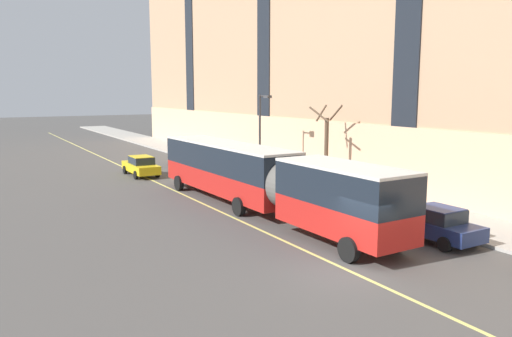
{
  "coord_description": "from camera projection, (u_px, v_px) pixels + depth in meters",
  "views": [
    {
      "loc": [
        -11.88,
        -13.46,
        6.51
      ],
      "look_at": [
        3.65,
        12.95,
        1.8
      ],
      "focal_mm": 35.0,
      "sensor_mm": 36.0,
      "label": 1
    }
  ],
  "objects": [
    {
      "name": "lane_centerline",
      "position": [
        300.0,
        248.0,
        20.94
      ],
      "size": [
        0.16,
        140.0,
        0.01
      ],
      "primitive_type": "cube",
      "color": "#E0D66B",
      "rests_on": "ground"
    },
    {
      "name": "city_bus",
      "position": [
        259.0,
        176.0,
        26.84
      ],
      "size": [
        3.14,
        20.19,
        3.49
      ],
      "color": "red",
      "rests_on": "ground"
    },
    {
      "name": "street_lamp",
      "position": [
        262.0,
        126.0,
        37.34
      ],
      "size": [
        0.36,
        1.48,
        6.17
      ],
      "color": "#2D2D30",
      "rests_on": "sidewalk"
    },
    {
      "name": "ground_plane",
      "position": [
        348.0,
        270.0,
        18.41
      ],
      "size": [
        260.0,
        260.0,
        0.0
      ],
      "primitive_type": "plane",
      "color": "#4C4947"
    },
    {
      "name": "sidewalk",
      "position": [
        446.0,
        219.0,
        25.52
      ],
      "size": [
        4.57,
        160.0,
        0.15
      ],
      "primitive_type": "cube",
      "color": "#ADA89E",
      "rests_on": "ground"
    },
    {
      "name": "taxi_cab",
      "position": [
        141.0,
        166.0,
        39.08
      ],
      "size": [
        1.91,
        4.77,
        1.56
      ],
      "color": "yellow",
      "rests_on": "ground"
    },
    {
      "name": "street_tree_far_uptown",
      "position": [
        326.0,
        145.0,
        33.76
      ],
      "size": [
        1.87,
        1.68,
        5.52
      ],
      "color": "brown",
      "rests_on": "sidewalk"
    },
    {
      "name": "parked_car_navy_3",
      "position": [
        435.0,
        224.0,
        21.87
      ],
      "size": [
        1.96,
        4.21,
        1.56
      ],
      "color": "navy",
      "rests_on": "ground"
    },
    {
      "name": "parked_car_black_2",
      "position": [
        190.0,
        157.0,
        44.66
      ],
      "size": [
        1.97,
        4.51,
        1.56
      ],
      "color": "black",
      "rests_on": "ground"
    }
  ]
}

